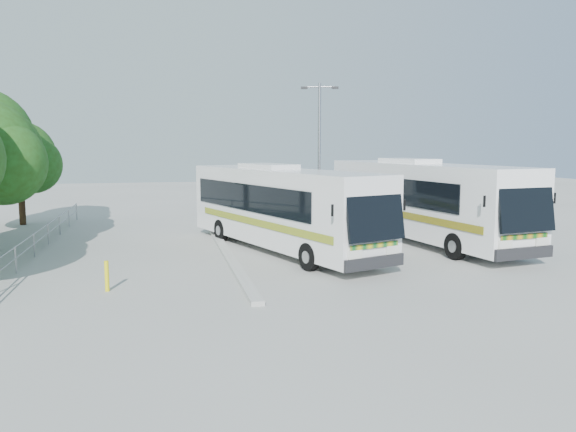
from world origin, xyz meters
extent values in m
plane|color=#AAAAA5|center=(0.00, 0.00, 0.00)|extent=(100.00, 100.00, 0.00)
cube|color=#B2B2AD|center=(-2.30, 2.00, 0.07)|extent=(0.40, 16.00, 0.15)
cylinder|color=gray|center=(-10.00, 4.00, 0.95)|extent=(0.06, 22.00, 0.06)
cylinder|color=gray|center=(-10.00, 4.00, 0.55)|extent=(0.06, 22.00, 0.06)
cylinder|color=gray|center=(-10.00, 14.00, 0.50)|extent=(0.06, 0.06, 1.00)
sphere|color=#1F3C10|center=(-11.37, 4.55, 3.80)|extent=(3.59, 3.59, 3.59)
cylinder|color=#382314|center=(-12.70, 13.30, 1.39)|extent=(0.36, 0.36, 2.77)
sphere|color=#1F3C10|center=(-12.70, 13.30, 3.91)|extent=(4.03, 4.03, 4.03)
sphere|color=#1F3C10|center=(-11.94, 12.80, 3.46)|extent=(3.28, 3.28, 3.28)
sphere|color=#1F3C10|center=(-13.33, 13.93, 4.41)|extent=(3.02, 3.02, 3.02)
cube|color=silver|center=(0.09, 2.31, 1.94)|extent=(6.45, 12.56, 3.15)
cube|color=black|center=(2.11, -3.59, 2.32)|extent=(2.40, 1.21, 2.00)
cube|color=black|center=(-1.35, 2.47, 2.32)|extent=(3.26, 9.40, 1.14)
cube|color=black|center=(1.13, 3.32, 2.32)|extent=(3.26, 9.40, 1.14)
cube|color=#0C5722|center=(-1.05, 1.59, 1.34)|extent=(3.50, 10.17, 0.29)
cylinder|color=black|center=(0.29, -1.88, 0.52)|extent=(0.63, 1.08, 1.03)
cylinder|color=black|center=(2.50, -1.13, 0.52)|extent=(0.63, 1.08, 1.03)
cylinder|color=black|center=(-2.15, 5.25, 0.52)|extent=(0.63, 1.08, 1.03)
cylinder|color=black|center=(0.06, 6.01, 0.52)|extent=(0.63, 1.08, 1.03)
cube|color=white|center=(7.04, 3.11, 2.03)|extent=(4.65, 13.25, 3.30)
cube|color=black|center=(8.04, -3.34, 2.44)|extent=(2.54, 0.87, 2.10)
cube|color=black|center=(5.59, 3.55, 2.44)|extent=(1.64, 10.28, 1.19)
cube|color=black|center=(8.30, 3.96, 2.44)|extent=(1.64, 10.28, 1.19)
cube|color=#0C5716|center=(5.73, 2.58, 1.41)|extent=(1.75, 11.13, 0.30)
cylinder|color=black|center=(6.48, -1.24, 0.54)|extent=(0.49, 1.12, 1.08)
cylinder|color=black|center=(8.89, -0.87, 0.54)|extent=(0.49, 1.12, 1.08)
cylinder|color=black|center=(5.27, 6.56, 0.54)|extent=(0.49, 1.12, 1.08)
cylinder|color=black|center=(7.69, 6.94, 0.54)|extent=(0.49, 1.12, 1.08)
cylinder|color=#93959B|center=(2.86, 5.92, 3.79)|extent=(0.19, 0.19, 7.58)
cylinder|color=#93959B|center=(2.86, 5.92, 7.39)|extent=(1.48, 0.47, 0.08)
cube|color=black|center=(2.12, 6.12, 7.34)|extent=(0.36, 0.25, 0.11)
cube|color=black|center=(3.59, 5.72, 7.34)|extent=(0.36, 0.25, 0.11)
cylinder|color=yellow|center=(-6.61, -3.28, 0.48)|extent=(0.16, 0.16, 0.96)
camera|label=1|loc=(-4.88, -21.19, 4.52)|focal=35.00mm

